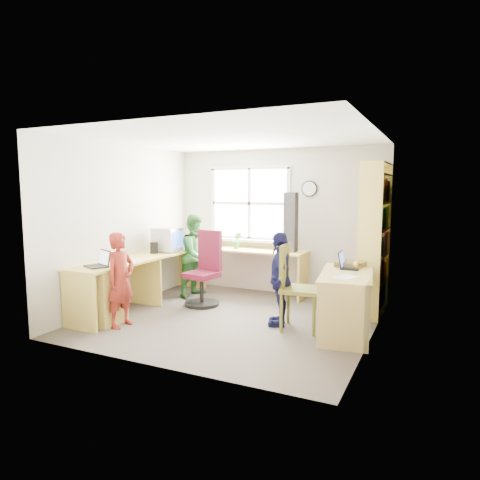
{
  "coord_description": "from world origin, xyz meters",
  "views": [
    {
      "loc": [
        2.49,
        -5.0,
        1.75
      ],
      "look_at": [
        0.0,
        0.25,
        1.05
      ],
      "focal_mm": 32.0,
      "sensor_mm": 36.0,
      "label": 1
    }
  ],
  "objects_px": {
    "l_desk": "(140,281)",
    "right_desk": "(346,289)",
    "wooden_chair": "(294,283)",
    "cd_tower": "(291,222)",
    "laptop_right": "(347,264)",
    "potted_plant": "(237,240)",
    "swivel_chair": "(205,273)",
    "person_navy": "(280,279)",
    "bookshelf": "(375,242)",
    "person_green": "(197,255)",
    "person_red": "(121,280)",
    "crt_monitor": "(167,240)",
    "laptop_left": "(100,263)"
  },
  "relations": [
    {
      "from": "right_desk",
      "to": "bookshelf",
      "type": "height_order",
      "value": "bookshelf"
    },
    {
      "from": "laptop_left",
      "to": "swivel_chair",
      "type": "bearing_deg",
      "value": 84.7
    },
    {
      "from": "bookshelf",
      "to": "person_green",
      "type": "distance_m",
      "value": 2.79
    },
    {
      "from": "laptop_left",
      "to": "person_green",
      "type": "xyz_separation_m",
      "value": [
        0.37,
        1.8,
        -0.13
      ]
    },
    {
      "from": "person_green",
      "to": "person_navy",
      "type": "bearing_deg",
      "value": -107.92
    },
    {
      "from": "cd_tower",
      "to": "laptop_left",
      "type": "bearing_deg",
      "value": -125.94
    },
    {
      "from": "laptop_left",
      "to": "laptop_right",
      "type": "bearing_deg",
      "value": 47.65
    },
    {
      "from": "right_desk",
      "to": "potted_plant",
      "type": "height_order",
      "value": "potted_plant"
    },
    {
      "from": "person_navy",
      "to": "wooden_chair",
      "type": "bearing_deg",
      "value": 53.73
    },
    {
      "from": "right_desk",
      "to": "person_navy",
      "type": "distance_m",
      "value": 0.84
    },
    {
      "from": "laptop_right",
      "to": "potted_plant",
      "type": "relative_size",
      "value": 1.19
    },
    {
      "from": "wooden_chair",
      "to": "cd_tower",
      "type": "relative_size",
      "value": 1.13
    },
    {
      "from": "right_desk",
      "to": "laptop_right",
      "type": "xyz_separation_m",
      "value": [
        -0.06,
        0.29,
        0.25
      ]
    },
    {
      "from": "crt_monitor",
      "to": "person_red",
      "type": "distance_m",
      "value": 1.54
    },
    {
      "from": "potted_plant",
      "to": "laptop_right",
      "type": "bearing_deg",
      "value": -25.97
    },
    {
      "from": "cd_tower",
      "to": "right_desk",
      "type": "bearing_deg",
      "value": -46.68
    },
    {
      "from": "l_desk",
      "to": "person_green",
      "type": "xyz_separation_m",
      "value": [
        0.2,
        1.21,
        0.22
      ]
    },
    {
      "from": "crt_monitor",
      "to": "cd_tower",
      "type": "height_order",
      "value": "cd_tower"
    },
    {
      "from": "right_desk",
      "to": "wooden_chair",
      "type": "xyz_separation_m",
      "value": [
        -0.61,
        -0.13,
        0.04
      ]
    },
    {
      "from": "bookshelf",
      "to": "cd_tower",
      "type": "xyz_separation_m",
      "value": [
        -1.32,
        0.25,
        0.22
      ]
    },
    {
      "from": "right_desk",
      "to": "laptop_left",
      "type": "distance_m",
      "value": 3.13
    },
    {
      "from": "laptop_left",
      "to": "person_green",
      "type": "bearing_deg",
      "value": 102.12
    },
    {
      "from": "crt_monitor",
      "to": "potted_plant",
      "type": "bearing_deg",
      "value": 43.85
    },
    {
      "from": "l_desk",
      "to": "cd_tower",
      "type": "distance_m",
      "value": 2.5
    },
    {
      "from": "bookshelf",
      "to": "potted_plant",
      "type": "distance_m",
      "value": 2.26
    },
    {
      "from": "potted_plant",
      "to": "person_green",
      "type": "distance_m",
      "value": 0.72
    },
    {
      "from": "crt_monitor",
      "to": "person_red",
      "type": "height_order",
      "value": "person_red"
    },
    {
      "from": "potted_plant",
      "to": "l_desk",
      "type": "bearing_deg",
      "value": -112.79
    },
    {
      "from": "laptop_left",
      "to": "potted_plant",
      "type": "height_order",
      "value": "potted_plant"
    },
    {
      "from": "bookshelf",
      "to": "person_red",
      "type": "bearing_deg",
      "value": -143.77
    },
    {
      "from": "wooden_chair",
      "to": "person_red",
      "type": "xyz_separation_m",
      "value": [
        -2.02,
        -0.85,
        0.02
      ]
    },
    {
      "from": "right_desk",
      "to": "cd_tower",
      "type": "bearing_deg",
      "value": 122.92
    },
    {
      "from": "bookshelf",
      "to": "laptop_left",
      "type": "height_order",
      "value": "bookshelf"
    },
    {
      "from": "laptop_right",
      "to": "potted_plant",
      "type": "distance_m",
      "value": 2.26
    },
    {
      "from": "laptop_right",
      "to": "wooden_chair",
      "type": "bearing_deg",
      "value": 123.62
    },
    {
      "from": "cd_tower",
      "to": "person_green",
      "type": "bearing_deg",
      "value": -158.21
    },
    {
      "from": "l_desk",
      "to": "right_desk",
      "type": "bearing_deg",
      "value": 8.27
    },
    {
      "from": "right_desk",
      "to": "cd_tower",
      "type": "distance_m",
      "value": 1.88
    },
    {
      "from": "potted_plant",
      "to": "person_green",
      "type": "xyz_separation_m",
      "value": [
        -0.5,
        -0.47,
        -0.22
      ]
    },
    {
      "from": "swivel_chair",
      "to": "person_red",
      "type": "relative_size",
      "value": 0.93
    },
    {
      "from": "laptop_left",
      "to": "cd_tower",
      "type": "height_order",
      "value": "cd_tower"
    },
    {
      "from": "wooden_chair",
      "to": "person_navy",
      "type": "relative_size",
      "value": 0.88
    },
    {
      "from": "swivel_chair",
      "to": "potted_plant",
      "type": "height_order",
      "value": "swivel_chair"
    },
    {
      "from": "laptop_left",
      "to": "person_green",
      "type": "relative_size",
      "value": 0.29
    },
    {
      "from": "bookshelf",
      "to": "wooden_chair",
      "type": "xyz_separation_m",
      "value": [
        -0.78,
        -1.2,
        -0.42
      ]
    },
    {
      "from": "bookshelf",
      "to": "person_navy",
      "type": "xyz_separation_m",
      "value": [
        -1.0,
        -1.12,
        -0.4
      ]
    },
    {
      "from": "swivel_chair",
      "to": "person_navy",
      "type": "bearing_deg",
      "value": -8.73
    },
    {
      "from": "swivel_chair",
      "to": "person_red",
      "type": "bearing_deg",
      "value": -98.46
    },
    {
      "from": "cd_tower",
      "to": "person_navy",
      "type": "relative_size",
      "value": 0.78
    },
    {
      "from": "laptop_left",
      "to": "person_green",
      "type": "distance_m",
      "value": 1.84
    }
  ]
}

